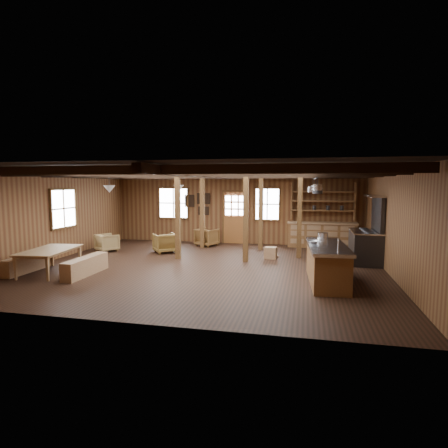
{
  "coord_description": "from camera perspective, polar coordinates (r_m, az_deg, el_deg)",
  "views": [
    {
      "loc": [
        2.8,
        -10.28,
        2.42
      ],
      "look_at": [
        0.39,
        0.64,
        1.2
      ],
      "focal_mm": 30.0,
      "sensor_mm": 36.0,
      "label": 1
    }
  ],
  "objects": [
    {
      "name": "window_back_right",
      "position": [
        14.84,
        6.61,
        3.02
      ],
      "size": [
        1.02,
        0.06,
        1.32
      ],
      "color": "white",
      "rests_on": "wall_back"
    },
    {
      "name": "armchair_c",
      "position": [
        14.02,
        -17.38,
        -2.71
      ],
      "size": [
        0.94,
        0.94,
        0.62
      ],
      "primitive_type": "imported",
      "rotation": [
        0.0,
        0.0,
        2.55
      ],
      "color": "olive",
      "rests_on": "floor"
    },
    {
      "name": "timber_posts",
      "position": [
        12.61,
        1.97,
        1.58
      ],
      "size": [
        3.95,
        2.35,
        2.8
      ],
      "color": "#3F2412",
      "rests_on": "floor"
    },
    {
      "name": "pot_rack",
      "position": [
        10.65,
        13.71,
        5.37
      ],
      "size": [
        0.37,
        3.0,
        0.41
      ],
      "color": "#2E2E31",
      "rests_on": "ceiling"
    },
    {
      "name": "room",
      "position": [
        10.71,
        -2.8,
        0.74
      ],
      "size": [
        10.04,
        9.04,
        2.84
      ],
      "color": "black",
      "rests_on": "ground"
    },
    {
      "name": "commercial_range",
      "position": [
        12.22,
        20.99,
        -2.48
      ],
      "size": [
        0.86,
        1.68,
        2.07
      ],
      "color": "#2E2E31",
      "rests_on": "floor"
    },
    {
      "name": "armchair_b",
      "position": [
        14.53,
        -2.61,
        -2.01
      ],
      "size": [
        0.97,
        0.98,
        0.68
      ],
      "primitive_type": "imported",
      "rotation": [
        0.0,
        0.0,
        2.73
      ],
      "color": "brown",
      "rests_on": "floor"
    },
    {
      "name": "bowl",
      "position": [
        9.56,
        13.44,
        -2.66
      ],
      "size": [
        0.3,
        0.3,
        0.07
      ],
      "primitive_type": "imported",
      "rotation": [
        0.0,
        0.0,
        0.15
      ],
      "color": "silver",
      "rests_on": "kitchen_island"
    },
    {
      "name": "bench_aisle",
      "position": [
        10.61,
        -20.34,
        -6.04
      ],
      "size": [
        0.32,
        1.73,
        0.48
      ],
      "primitive_type": "cube",
      "color": "brown",
      "rests_on": "floor"
    },
    {
      "name": "dining_table",
      "position": [
        11.18,
        -24.82,
        -5.17
      ],
      "size": [
        1.25,
        1.96,
        0.65
      ],
      "primitive_type": "imported",
      "rotation": [
        0.0,
        0.0,
        1.69
      ],
      "color": "#976F44",
      "rests_on": "floor"
    },
    {
      "name": "counter_pot",
      "position": [
        10.38,
        14.8,
        -1.73
      ],
      "size": [
        0.28,
        0.28,
        0.17
      ],
      "primitive_type": "cylinder",
      "color": "silver",
      "rests_on": "kitchen_island"
    },
    {
      "name": "back_door",
      "position": [
        15.08,
        1.65,
        0.36
      ],
      "size": [
        1.02,
        0.08,
        2.15
      ],
      "color": "brown",
      "rests_on": "floor"
    },
    {
      "name": "ceiling_joists",
      "position": [
        10.83,
        -2.59,
        7.59
      ],
      "size": [
        9.8,
        8.82,
        0.18
      ],
      "color": "black",
      "rests_on": "ceiling"
    },
    {
      "name": "notice_boards",
      "position": [
        15.37,
        -3.84,
        3.3
      ],
      "size": [
        1.08,
        0.03,
        0.9
      ],
      "color": "beige",
      "rests_on": "wall_back"
    },
    {
      "name": "back_counter",
      "position": [
        14.61,
        14.68,
        -1.13
      ],
      "size": [
        2.55,
        0.6,
        2.45
      ],
      "color": "brown",
      "rests_on": "floor"
    },
    {
      "name": "kitchen_island",
      "position": [
        9.48,
        15.4,
        -5.83
      ],
      "size": [
        1.04,
        2.55,
        1.2
      ],
      "rotation": [
        0.0,
        0.0,
        0.06
      ],
      "color": "brown",
      "rests_on": "floor"
    },
    {
      "name": "step_stool",
      "position": [
        12.17,
        7.12,
        -4.39
      ],
      "size": [
        0.46,
        0.35,
        0.38
      ],
      "primitive_type": "cube",
      "rotation": [
        0.0,
        0.0,
        -0.12
      ],
      "color": "brown",
      "rests_on": "floor"
    },
    {
      "name": "armchair_a",
      "position": [
        13.28,
        -8.98,
        -2.86
      ],
      "size": [
        1.03,
        1.04,
        0.68
      ],
      "primitive_type": "imported",
      "rotation": [
        0.0,
        0.0,
        3.79
      ],
      "color": "brown",
      "rests_on": "floor"
    },
    {
      "name": "window_left",
      "position": [
        13.31,
        -23.29,
        2.18
      ],
      "size": [
        0.14,
        1.24,
        1.32
      ],
      "color": "white",
      "rests_on": "wall_back"
    },
    {
      "name": "window_back_left",
      "position": [
        15.72,
        -7.7,
        3.18
      ],
      "size": [
        1.32,
        0.06,
        1.32
      ],
      "color": "white",
      "rests_on": "wall_back"
    },
    {
      "name": "pendant_lamps",
      "position": [
        12.36,
        -11.74,
        5.31
      ],
      "size": [
        1.86,
        2.36,
        0.66
      ],
      "color": "#2E2E31",
      "rests_on": "ceiling"
    },
    {
      "name": "bench_wall",
      "position": [
        11.66,
        -27.75,
        -5.35
      ],
      "size": [
        0.31,
        1.65,
        0.45
      ],
      "primitive_type": "cube",
      "color": "brown",
      "rests_on": "floor"
    }
  ]
}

